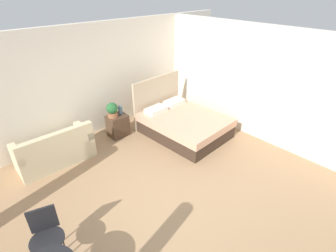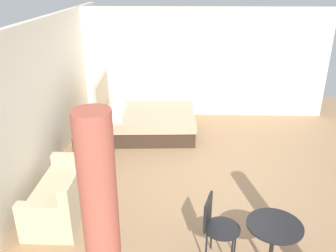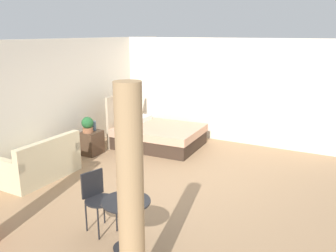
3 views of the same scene
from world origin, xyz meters
The scene contains 11 objects.
ground_plane centered at (0.00, 0.00, -0.01)m, with size 9.32×8.98×0.02m, color #9E7A56.
wall_back centered at (0.00, 2.99, 1.32)m, with size 9.32×0.12×2.64m, color silver.
wall_right centered at (3.16, 0.00, 1.32)m, with size 0.12×5.98×2.64m, color silver.
bed centered at (1.88, 1.37, 0.29)m, with size 1.66×2.10×1.28m.
couch centered at (-0.96, 2.31, 0.29)m, with size 1.53×0.75×0.83m.
nightstand centered at (0.63, 2.39, 0.27)m, with size 0.47×0.38×0.55m.
potted_plant centered at (0.53, 2.40, 0.74)m, with size 0.27×0.27×0.37m.
vase centered at (0.75, 2.40, 0.65)m, with size 0.10×0.10×0.21m.
balcony_table centered at (-2.09, -0.47, 0.48)m, with size 0.64×0.64×0.69m.
cafe_chair_near_window centered at (-1.89, 0.17, 0.54)m, with size 0.55×0.55×0.87m.
curtain_left centered at (-2.91, -1.11, 1.18)m, with size 0.26×0.26×2.36m.
Camera 3 is at (-5.46, -2.87, 2.78)m, focal length 37.72 mm.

